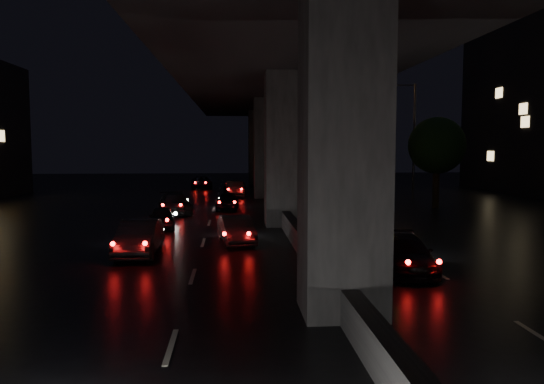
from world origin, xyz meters
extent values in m
plane|color=black|center=(0.00, 0.00, 0.00)|extent=(120.00, 120.00, 0.00)
cube|color=#2D2D2F|center=(0.00, -10.00, 4.00)|extent=(2.00, 2.00, 8.00)
cube|color=#2D2D2F|center=(0.00, 5.00, 4.00)|extent=(2.00, 2.00, 8.00)
cube|color=#2D2D2F|center=(0.00, 20.00, 4.00)|extent=(2.00, 2.00, 8.00)
cube|color=#2D2D2F|center=(0.00, 35.00, 4.00)|extent=(2.00, 2.00, 8.00)
cube|color=black|center=(0.00, 5.00, 8.75)|extent=(12.00, 80.00, 1.50)
cube|color=#2D2D2F|center=(-5.80, 5.00, 10.00)|extent=(0.40, 80.00, 1.00)
cube|color=#2D2D2F|center=(5.80, 5.00, 10.00)|extent=(0.40, 80.00, 1.00)
cube|color=#2D2D2F|center=(0.00, 5.00, 0.42)|extent=(0.45, 70.00, 0.85)
cylinder|color=black|center=(11.00, 12.00, 1.40)|extent=(0.44, 0.44, 2.80)
sphere|color=black|center=(11.00, 12.00, 4.22)|extent=(3.80, 3.80, 3.80)
cylinder|color=black|center=(11.00, 28.00, 1.40)|extent=(0.44, 0.44, 2.80)
sphere|color=black|center=(11.00, 28.00, 4.22)|extent=(3.80, 3.80, 3.80)
cylinder|color=#2D2D33|center=(11.50, 18.00, 4.50)|extent=(0.18, 0.18, 9.00)
cube|color=#2D2D33|center=(10.40, 18.00, 8.90)|extent=(2.40, 0.10, 0.10)
sphere|color=orange|center=(9.30, 18.00, 8.70)|extent=(0.44, 0.44, 0.44)
imported|color=black|center=(3.02, -5.78, 0.57)|extent=(2.02, 4.11, 1.15)
imported|color=black|center=(-6.31, -2.37, 0.66)|extent=(1.40, 4.02, 1.32)
imported|color=#242427|center=(-2.56, -0.22, 0.58)|extent=(1.76, 3.68, 1.16)
imported|color=black|center=(-6.31, 4.24, 0.54)|extent=(1.64, 3.31, 1.08)
imported|color=#262729|center=(-6.29, 10.22, 0.62)|extent=(2.71, 4.58, 1.24)
imported|color=black|center=(-3.08, 11.86, 0.57)|extent=(1.60, 3.43, 1.14)
imported|color=#463F3D|center=(-2.56, 21.27, 0.63)|extent=(1.67, 3.94, 1.26)
imported|color=black|center=(-2.55, 23.91, 0.58)|extent=(1.97, 4.19, 1.16)
imported|color=black|center=(-5.82, 29.72, 0.60)|extent=(2.38, 4.47, 1.20)
camera|label=1|loc=(-2.68, -22.82, 4.16)|focal=35.00mm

